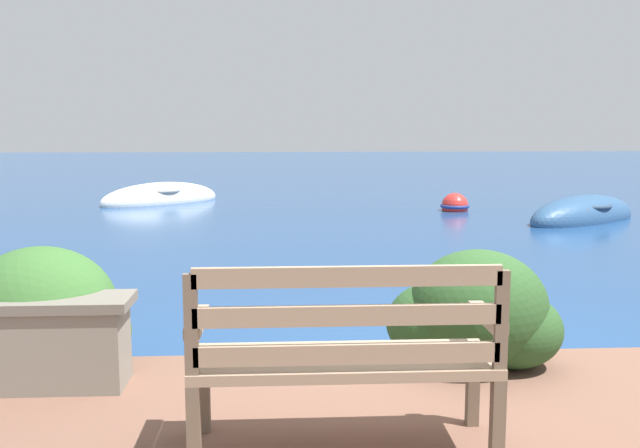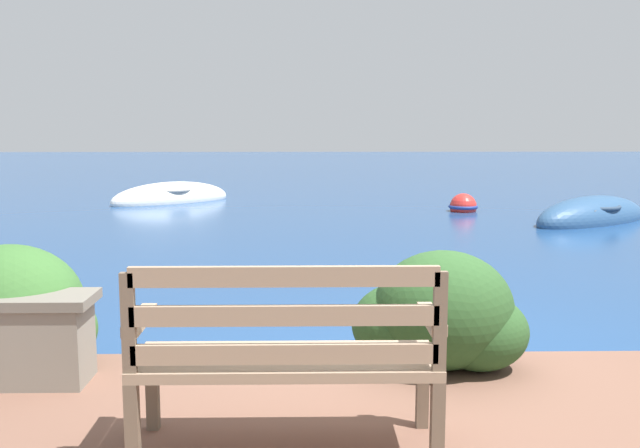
{
  "view_description": "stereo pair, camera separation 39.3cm",
  "coord_description": "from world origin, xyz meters",
  "px_view_note": "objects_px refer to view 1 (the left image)",
  "views": [
    {
      "loc": [
        -1.13,
        -4.64,
        1.76
      ],
      "look_at": [
        -0.55,
        5.75,
        0.29
      ],
      "focal_mm": 40.0,
      "sensor_mm": 36.0,
      "label": 1
    },
    {
      "loc": [
        -0.74,
        -4.65,
        1.76
      ],
      "look_at": [
        -0.55,
        5.75,
        0.29
      ],
      "focal_mm": 40.0,
      "sensor_mm": 36.0,
      "label": 2
    }
  ],
  "objects_px": {
    "park_bench": "(345,353)",
    "rowboat_nearest": "(583,217)",
    "mooring_buoy": "(455,206)",
    "rowboat_mid": "(161,200)"
  },
  "relations": [
    {
      "from": "park_bench",
      "to": "rowboat_mid",
      "type": "height_order",
      "value": "park_bench"
    },
    {
      "from": "rowboat_mid",
      "to": "park_bench",
      "type": "bearing_deg",
      "value": -116.1
    },
    {
      "from": "park_bench",
      "to": "rowboat_nearest",
      "type": "height_order",
      "value": "park_bench"
    },
    {
      "from": "mooring_buoy",
      "to": "park_bench",
      "type": "bearing_deg",
      "value": -106.45
    },
    {
      "from": "park_bench",
      "to": "mooring_buoy",
      "type": "relative_size",
      "value": 2.43
    },
    {
      "from": "rowboat_nearest",
      "to": "mooring_buoy",
      "type": "bearing_deg",
      "value": -73.91
    },
    {
      "from": "park_bench",
      "to": "mooring_buoy",
      "type": "height_order",
      "value": "park_bench"
    },
    {
      "from": "park_bench",
      "to": "rowboat_nearest",
      "type": "xyz_separation_m",
      "value": [
        5.21,
        9.38,
        -0.63
      ]
    },
    {
      "from": "rowboat_nearest",
      "to": "rowboat_mid",
      "type": "relative_size",
      "value": 1.02
    },
    {
      "from": "rowboat_nearest",
      "to": "mooring_buoy",
      "type": "relative_size",
      "value": 4.87
    }
  ]
}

